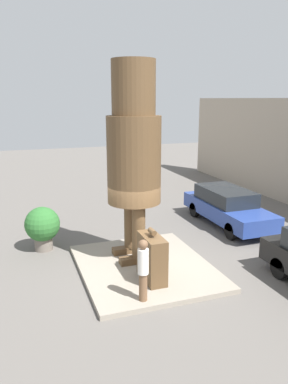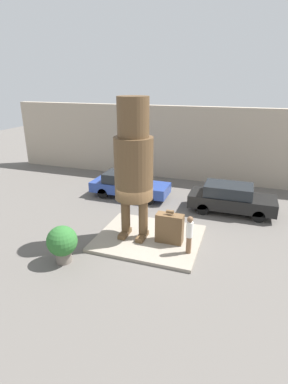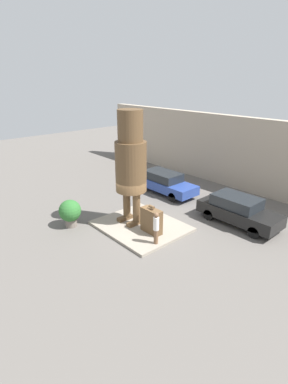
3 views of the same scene
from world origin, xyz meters
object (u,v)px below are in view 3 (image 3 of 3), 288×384
parked_car_blue (164,182)px  parked_car_black (238,210)px  giant_suitcase (151,221)px  planter_pot (70,212)px  statue_figure (131,160)px  tourist (156,227)px

parked_car_blue → parked_car_black: size_ratio=1.05×
giant_suitcase → parked_car_black: bearing=63.2°
giant_suitcase → planter_pot: (-3.59, -2.64, 0.07)m
parked_car_black → planter_pot: (-5.83, -7.06, 0.05)m
parked_car_blue → planter_pot: bearing=-88.5°
statue_figure → planter_pot: size_ratio=3.97×
parked_car_blue → planter_pot: planter_pot is taller
tourist → parked_car_black: 5.19m
tourist → statue_figure: bearing=166.4°
planter_pot → parked_car_black: bearing=50.5°
statue_figure → tourist: bearing=-13.6°
parked_car_blue → parked_car_black: 6.03m
parked_car_blue → parked_car_black: (6.02, -0.34, 0.03)m
tourist → parked_car_black: bearing=75.8°
planter_pot → tourist: bearing=24.1°
giant_suitcase → planter_pot: 4.46m
parked_car_blue → giant_suitcase: bearing=-51.5°
giant_suitcase → tourist: 1.16m
planter_pot → parked_car_blue: bearing=91.5°
giant_suitcase → statue_figure: bearing=179.2°
tourist → planter_pot: bearing=-155.9°
statue_figure → parked_car_blue: 5.96m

